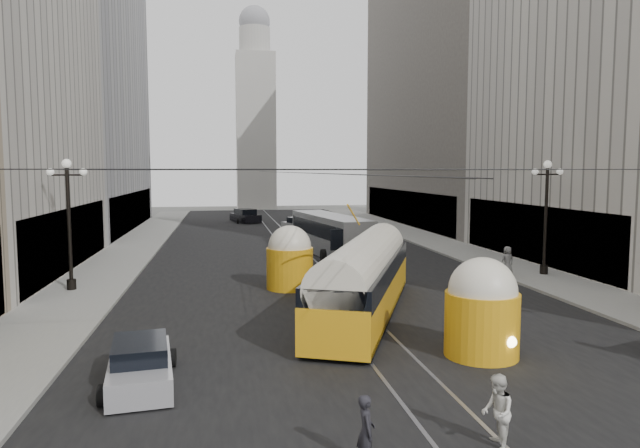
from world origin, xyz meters
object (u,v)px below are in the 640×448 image
object	(u,v)px
streetcar	(364,277)
pedestrian_crossing_b	(497,412)
city_bus	(330,233)
pedestrian_crossing_a	(366,431)
pedestrian_sidewalk_right	(507,260)
sedan_silver	(140,365)

from	to	relation	value
streetcar	pedestrian_crossing_b	size ratio (longest dim) A/B	8.56
pedestrian_crossing_b	streetcar	bearing A→B (deg)	-163.16
city_bus	pedestrian_crossing_b	bearing A→B (deg)	-93.46
streetcar	pedestrian_crossing_b	distance (m)	11.58
pedestrian_crossing_a	pedestrian_sidewalk_right	distance (m)	22.77
pedestrian_sidewalk_right	city_bus	bearing A→B (deg)	-58.07
pedestrian_crossing_a	pedestrian_crossing_b	distance (m)	2.97
sedan_silver	streetcar	bearing A→B (deg)	38.85
pedestrian_crossing_a	city_bus	bearing A→B (deg)	-5.24
city_bus	pedestrian_crossing_b	size ratio (longest dim) A/B	6.99
streetcar	pedestrian_sidewalk_right	distance (m)	12.17
city_bus	pedestrian_sidewalk_right	distance (m)	12.97
streetcar	pedestrian_sidewalk_right	bearing A→B (deg)	34.62
pedestrian_sidewalk_right	pedestrian_crossing_b	bearing A→B (deg)	54.05
pedestrian_crossing_a	streetcar	bearing A→B (deg)	-9.88
sedan_silver	pedestrian_crossing_b	distance (m)	9.54
sedan_silver	pedestrian_crossing_a	size ratio (longest dim) A/B	2.77
pedestrian_sidewalk_right	pedestrian_crossing_a	bearing A→B (deg)	47.81
city_bus	pedestrian_crossing_a	world-z (taller)	city_bus
streetcar	sedan_silver	size ratio (longest dim) A/B	3.34
streetcar	sedan_silver	distance (m)	10.38
pedestrian_crossing_a	pedestrian_crossing_b	world-z (taller)	pedestrian_crossing_b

